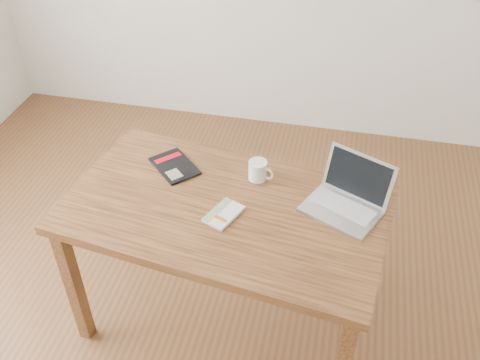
% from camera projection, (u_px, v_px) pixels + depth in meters
% --- Properties ---
extents(room, '(4.04, 4.04, 2.70)m').
position_uv_depth(room, '(161.00, 96.00, 1.68)').
color(room, brown).
rests_on(room, ground).
extents(desk, '(1.40, 0.92, 0.75)m').
position_uv_depth(desk, '(225.00, 222.00, 2.24)').
color(desk, brown).
rests_on(desk, ground).
extents(white_guidebook, '(0.16, 0.19, 0.01)m').
position_uv_depth(white_guidebook, '(224.00, 214.00, 2.14)').
color(white_guidebook, beige).
rests_on(white_guidebook, desk).
extents(black_guidebook, '(0.27, 0.26, 0.01)m').
position_uv_depth(black_guidebook, '(174.00, 166.00, 2.39)').
color(black_guidebook, black).
rests_on(black_guidebook, desk).
extents(laptop, '(0.37, 0.35, 0.20)m').
position_uv_depth(laptop, '(347.00, 198.00, 2.16)').
color(laptop, silver).
rests_on(laptop, desk).
extents(coffee_mug, '(0.11, 0.08, 0.09)m').
position_uv_depth(coffee_mug, '(258.00, 170.00, 2.30)').
color(coffee_mug, white).
rests_on(coffee_mug, desk).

